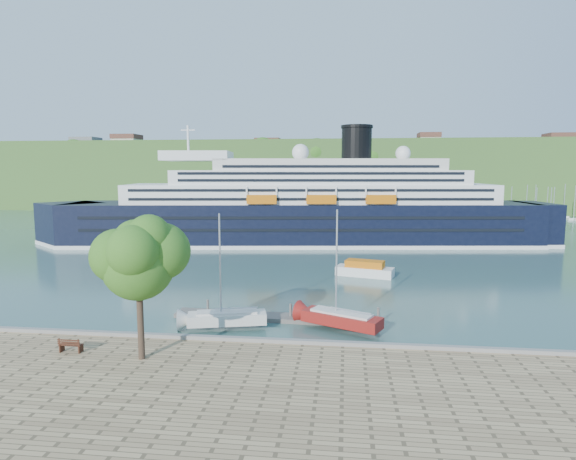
% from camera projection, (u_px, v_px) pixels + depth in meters
% --- Properties ---
extents(ground, '(400.00, 400.00, 0.00)m').
position_uv_depth(ground, '(245.00, 352.00, 37.78)').
color(ground, '#2D514D').
rests_on(ground, ground).
extents(far_hillside, '(400.00, 50.00, 24.00)m').
position_uv_depth(far_hillside, '(325.00, 175.00, 179.09)').
color(far_hillside, '#395B24').
rests_on(far_hillside, ground).
extents(quay_coping, '(220.00, 0.50, 0.30)m').
position_uv_depth(quay_coping, '(244.00, 339.00, 37.44)').
color(quay_coping, slate).
rests_on(quay_coping, promenade).
extents(cruise_ship, '(101.50, 26.70, 22.56)m').
position_uv_depth(cruise_ship, '(300.00, 185.00, 91.46)').
color(cruise_ship, black).
rests_on(cruise_ship, ground).
extents(park_bench, '(1.80, 0.76, 1.15)m').
position_uv_depth(park_bench, '(71.00, 344.00, 35.20)').
color(park_bench, '#411F12').
rests_on(park_bench, promenade).
extents(promenade_tree, '(6.69, 6.69, 11.08)m').
position_uv_depth(promenade_tree, '(139.00, 282.00, 33.31)').
color(promenade_tree, '#2B671B').
rests_on(promenade_tree, promenade).
extents(floating_pontoon, '(18.55, 3.06, 0.41)m').
position_uv_depth(floating_pontoon, '(270.00, 317.00, 46.14)').
color(floating_pontoon, '#68635C').
rests_on(floating_pontoon, ground).
extents(sailboat_white_near, '(8.02, 3.94, 9.99)m').
position_uv_depth(sailboat_white_near, '(226.00, 275.00, 42.63)').
color(sailboat_white_near, silver).
rests_on(sailboat_white_near, ground).
extents(sailboat_red, '(8.16, 5.46, 10.32)m').
position_uv_depth(sailboat_red, '(342.00, 274.00, 42.22)').
color(sailboat_red, maroon).
rests_on(sailboat_red, ground).
extents(tender_launch, '(8.10, 4.58, 2.12)m').
position_uv_depth(tender_launch, '(365.00, 268.00, 64.74)').
color(tender_launch, '#CD660C').
rests_on(tender_launch, ground).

